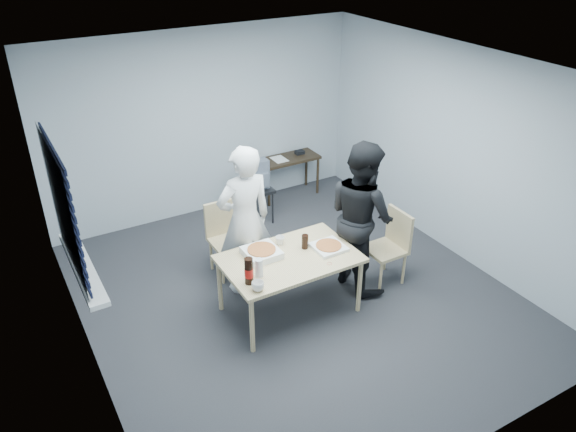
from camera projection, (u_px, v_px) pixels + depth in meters
room at (68, 218)px, 5.11m from camera, size 5.00×5.00×5.00m
dining_table at (290, 262)px, 5.93m from camera, size 1.42×0.90×0.69m
chair_far at (225, 233)px, 6.70m from camera, size 0.42×0.42×0.89m
chair_right at (391, 242)px, 6.52m from camera, size 0.42×0.42×0.89m
person_white at (245, 221)px, 6.20m from camera, size 0.65×0.42×1.77m
person_black at (361, 216)px, 6.30m from camera, size 0.47×0.86×1.77m
side_table at (288, 162)px, 8.46m from camera, size 0.94×0.42×0.62m
stool at (258, 196)px, 7.79m from camera, size 0.37×0.37×0.52m
backpack at (258, 175)px, 7.63m from camera, size 0.30×0.22×0.42m
pizza_box_a at (262, 252)px, 5.91m from camera, size 0.35×0.35×0.09m
pizza_box_b at (329, 247)px, 6.05m from camera, size 0.33×0.33×0.05m
mug_a at (258, 286)px, 5.37m from camera, size 0.17×0.17×0.10m
mug_b at (280, 240)px, 6.11m from camera, size 0.10×0.10×0.09m
cola_glass at (305, 242)px, 6.03m from camera, size 0.09×0.09×0.16m
soda_bottle at (249, 271)px, 5.43m from camera, size 0.09×0.09×0.29m
plastic_cups at (259, 268)px, 5.56m from camera, size 0.10×0.10×0.19m
rubber_band at (329, 264)px, 5.79m from camera, size 0.07×0.07×0.00m
papers at (279, 159)px, 8.37m from camera, size 0.23×0.29×0.00m
black_box at (300, 152)px, 8.53m from camera, size 0.15×0.12×0.06m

